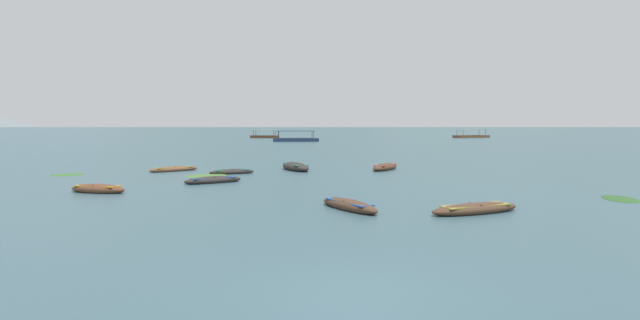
# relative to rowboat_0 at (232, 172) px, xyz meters

# --- Properties ---
(ground_plane) EXTENTS (6000.00, 6000.00, 0.00)m
(ground_plane) POSITION_rel_rowboat_0_xyz_m (5.22, 1475.16, -0.14)
(ground_plane) COLOR #385660
(mountain_2) EXTENTS (1523.46, 1523.46, 478.50)m
(mountain_2) POSITION_rel_rowboat_0_xyz_m (-494.04, 1936.73, 239.11)
(mountain_2) COLOR slate
(mountain_2) RESTS_ON ground
(mountain_3) EXTENTS (2290.40, 2290.40, 573.78)m
(mountain_3) POSITION_rel_rowboat_0_xyz_m (9.84, 2210.14, 286.75)
(mountain_3) COLOR #4C5B56
(mountain_3) RESTS_ON ground
(mountain_4) EXTENTS (1870.87, 1870.87, 523.82)m
(mountain_4) POSITION_rel_rowboat_0_xyz_m (651.61, 1976.18, 261.77)
(mountain_4) COLOR slate
(mountain_4) RESTS_ON ground
(mountain_5) EXTENTS (1734.92, 1734.92, 525.64)m
(mountain_5) POSITION_rel_rowboat_0_xyz_m (1380.83, 2177.01, 262.68)
(mountain_5) COLOR #56665B
(mountain_5) RESTS_ON ground
(rowboat_0) EXTENTS (3.33, 1.78, 0.45)m
(rowboat_0) POSITION_rel_rowboat_0_xyz_m (0.00, 0.00, 0.00)
(rowboat_0) COLOR #2D2826
(rowboat_0) RESTS_ON ground
(rowboat_1) EXTENTS (3.40, 2.14, 0.55)m
(rowboat_1) POSITION_rel_rowboat_0_xyz_m (-5.88, -8.94, 0.03)
(rowboat_1) COLOR brown
(rowboat_1) RESTS_ON ground
(rowboat_2) EXTENTS (4.26, 2.32, 0.49)m
(rowboat_2) POSITION_rel_rowboat_0_xyz_m (11.46, -15.92, 0.01)
(rowboat_2) COLOR #4C3323
(rowboat_2) RESTS_ON ground
(rowboat_3) EXTENTS (3.63, 2.63, 0.51)m
(rowboat_3) POSITION_rel_rowboat_0_xyz_m (-0.52, -5.25, 0.02)
(rowboat_3) COLOR #2D2826
(rowboat_3) RESTS_ON ground
(rowboat_4) EXTENTS (3.19, 3.92, 0.64)m
(rowboat_4) POSITION_rel_rowboat_0_xyz_m (11.69, 2.34, 0.06)
(rowboat_4) COLOR #4C3323
(rowboat_4) RESTS_ON ground
(rowboat_5) EXTENTS (2.53, 3.60, 0.52)m
(rowboat_5) POSITION_rel_rowboat_0_xyz_m (6.53, -14.78, 0.02)
(rowboat_5) COLOR #4C3323
(rowboat_5) RESTS_ON ground
(rowboat_6) EXTENTS (3.67, 3.06, 0.47)m
(rowboat_6) POSITION_rel_rowboat_0_xyz_m (-4.66, 2.37, 0.01)
(rowboat_6) COLOR brown
(rowboat_6) RESTS_ON ground
(rowboat_7) EXTENTS (2.82, 4.54, 0.76)m
(rowboat_7) POSITION_rel_rowboat_0_xyz_m (4.62, 2.66, 0.09)
(rowboat_7) COLOR #2D2826
(rowboat_7) RESTS_ON ground
(ferry_0) EXTENTS (9.98, 4.21, 2.54)m
(ferry_0) POSITION_rel_rowboat_0_xyz_m (5.94, 68.51, 0.30)
(ferry_0) COLOR navy
(ferry_0) RESTS_ON ground
(ferry_1) EXTENTS (8.06, 4.65, 2.54)m
(ferry_1) POSITION_rel_rowboat_0_xyz_m (-2.17, 97.70, 0.31)
(ferry_1) COLOR brown
(ferry_1) RESTS_ON ground
(ferry_2) EXTENTS (11.29, 6.89, 2.54)m
(ferry_2) POSITION_rel_rowboat_0_xyz_m (56.55, 96.26, 0.30)
(ferry_2) COLOR brown
(ferry_2) RESTS_ON ground
(weed_patch_0) EXTENTS (2.22, 2.85, 0.14)m
(weed_patch_0) POSITION_rel_rowboat_0_xyz_m (19.70, -13.04, -0.14)
(weed_patch_0) COLOR #2D5628
(weed_patch_0) RESTS_ON ground
(weed_patch_1) EXTENTS (3.67, 3.50, 0.14)m
(weed_patch_1) POSITION_rel_rowboat_0_xyz_m (-1.62, -1.23, -0.14)
(weed_patch_1) COLOR #477033
(weed_patch_1) RESTS_ON ground
(weed_patch_2) EXTENTS (1.78, 2.94, 0.14)m
(weed_patch_2) POSITION_rel_rowboat_0_xyz_m (-0.96, -2.58, -0.14)
(weed_patch_2) COLOR #477033
(weed_patch_2) RESTS_ON ground
(weed_patch_3) EXTENTS (2.84, 2.67, 0.14)m
(weed_patch_3) POSITION_rel_rowboat_0_xyz_m (-11.48, 0.15, -0.14)
(weed_patch_3) COLOR #38662D
(weed_patch_3) RESTS_ON ground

